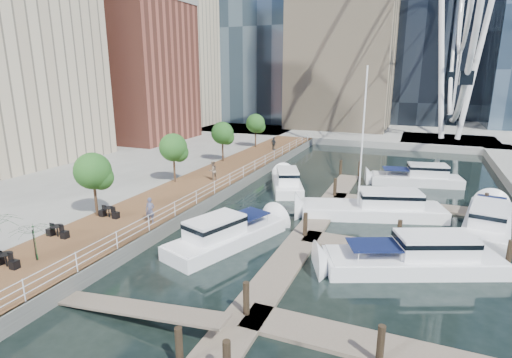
{
  "coord_description": "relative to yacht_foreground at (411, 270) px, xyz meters",
  "views": [
    {
      "loc": [
        9.57,
        -16.8,
        10.92
      ],
      "look_at": [
        -1.8,
        10.86,
        3.0
      ],
      "focal_mm": 28.0,
      "sensor_mm": 36.0,
      "label": 1
    }
  ],
  "objects": [
    {
      "name": "boardwalk",
      "position": [
        -18.92,
        9.13,
        0.5
      ],
      "size": [
        6.0,
        60.0,
        1.0
      ],
      "primitive_type": "cube",
      "color": "brown",
      "rests_on": "ground"
    },
    {
      "name": "ground",
      "position": [
        -9.92,
        -5.87,
        0.0
      ],
      "size": [
        520.0,
        520.0,
        0.0
      ],
      "primitive_type": "plane",
      "color": "black",
      "rests_on": "ground"
    },
    {
      "name": "floating_docks",
      "position": [
        -1.95,
        4.11,
        0.49
      ],
      "size": [
        16.0,
        34.0,
        2.6
      ],
      "color": "#6D6051",
      "rests_on": "ground"
    },
    {
      "name": "cafe_tables",
      "position": [
        -20.32,
        -7.87,
        1.37
      ],
      "size": [
        2.5,
        13.7,
        0.74
      ],
      "color": "black",
      "rests_on": "ground"
    },
    {
      "name": "yacht_foreground",
      "position": [
        0.0,
        0.0,
        0.0
      ],
      "size": [
        11.19,
        6.94,
        2.15
      ],
      "primitive_type": null,
      "rotation": [
        0.0,
        0.0,
        1.97
      ],
      "color": "white",
      "rests_on": "ground"
    },
    {
      "name": "moored_yachts",
      "position": [
        -3.12,
        6.97,
        0.0
      ],
      "size": [
        21.98,
        37.37,
        11.5
      ],
      "color": "white",
      "rests_on": "ground"
    },
    {
      "name": "pedestrian_near",
      "position": [
        -16.82,
        -1.63,
        1.89
      ],
      "size": [
        0.73,
        0.56,
        1.79
      ],
      "primitive_type": "imported",
      "rotation": [
        0.0,
        0.0,
        0.22
      ],
      "color": "#4B4C65",
      "rests_on": "boardwalk"
    },
    {
      "name": "pedestrian_far",
      "position": [
        -18.22,
        27.02,
        1.87
      ],
      "size": [
        1.11,
        0.85,
        1.75
      ],
      "primitive_type": "imported",
      "rotation": [
        0.0,
        0.0,
        2.66
      ],
      "color": "#343C42",
      "rests_on": "boardwalk"
    },
    {
      "name": "pedestrian_mid",
      "position": [
        -18.31,
        10.07,
        1.93
      ],
      "size": [
        0.99,
        1.1,
        1.85
      ],
      "primitive_type": "imported",
      "rotation": [
        0.0,
        0.0,
        -1.96
      ],
      "color": "#816C59",
      "rests_on": "boardwalk"
    },
    {
      "name": "street_trees",
      "position": [
        -21.32,
        8.13,
        4.29
      ],
      "size": [
        2.6,
        42.6,
        4.6
      ],
      "color": "#3F2B1C",
      "rests_on": "ground"
    },
    {
      "name": "land_inland",
      "position": [
        -45.92,
        9.13,
        0.5
      ],
      "size": [
        48.0,
        90.0,
        1.0
      ],
      "primitive_type": "cube",
      "color": "gray",
      "rests_on": "ground"
    },
    {
      "name": "midrise_condos",
      "position": [
        -43.49,
        20.95,
        13.42
      ],
      "size": [
        19.0,
        67.0,
        28.0
      ],
      "color": "#BCAD8E",
      "rests_on": "ground"
    },
    {
      "name": "railing",
      "position": [
        -16.02,
        9.13,
        1.52
      ],
      "size": [
        0.1,
        60.0,
        1.05
      ],
      "primitive_type": null,
      "color": "white",
      "rests_on": "boardwalk"
    },
    {
      "name": "seawall",
      "position": [
        -15.92,
        9.13,
        0.5
      ],
      "size": [
        0.25,
        60.0,
        1.0
      ],
      "primitive_type": "cube",
      "color": "#595954",
      "rests_on": "ground"
    },
    {
      "name": "pier",
      "position": [
        4.08,
        46.13,
        0.5
      ],
      "size": [
        14.0,
        12.0,
        1.0
      ],
      "primitive_type": "cube",
      "color": "gray",
      "rests_on": "ground"
    },
    {
      "name": "land_far",
      "position": [
        -9.92,
        96.13,
        0.5
      ],
      "size": [
        200.0,
        114.0,
        1.0
      ],
      "primitive_type": "cube",
      "color": "gray",
      "rests_on": "ground"
    }
  ]
}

